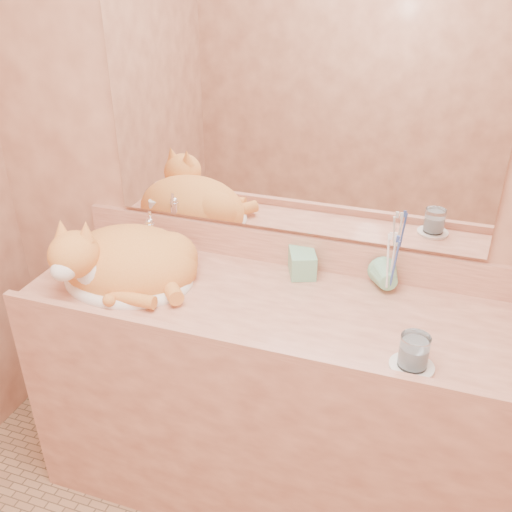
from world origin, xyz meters
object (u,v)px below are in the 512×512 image
(cat, at_px, (123,259))
(water_glass, at_px, (414,351))
(sink_basin, at_px, (127,262))
(soap_dispenser, at_px, (305,258))
(toothbrush_cup, at_px, (389,284))
(vanity_counter, at_px, (265,401))

(cat, xyz_separation_m, water_glass, (0.98, -0.15, -0.03))
(sink_basin, bearing_deg, soap_dispenser, 23.85)
(toothbrush_cup, bearing_deg, sink_basin, -168.09)
(water_glass, bearing_deg, cat, 170.98)
(toothbrush_cup, bearing_deg, water_glass, -72.23)
(toothbrush_cup, distance_m, water_glass, 0.36)
(toothbrush_cup, height_order, water_glass, water_glass)
(soap_dispenser, relative_size, toothbrush_cup, 1.94)
(vanity_counter, xyz_separation_m, toothbrush_cup, (0.37, 0.16, 0.47))
(cat, relative_size, toothbrush_cup, 4.68)
(sink_basin, bearing_deg, water_glass, -2.77)
(water_glass, bearing_deg, sink_basin, 170.42)
(cat, xyz_separation_m, toothbrush_cup, (0.87, 0.19, -0.04))
(sink_basin, xyz_separation_m, cat, (-0.01, -0.01, 0.01))
(sink_basin, distance_m, water_glass, 0.98)
(sink_basin, relative_size, toothbrush_cup, 4.47)
(cat, bearing_deg, soap_dispenser, 6.64)
(vanity_counter, relative_size, water_glass, 16.99)
(soap_dispenser, xyz_separation_m, toothbrush_cup, (0.28, 0.00, -0.05))
(cat, distance_m, soap_dispenser, 0.61)
(sink_basin, relative_size, cat, 0.95)
(vanity_counter, height_order, soap_dispenser, soap_dispenser)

